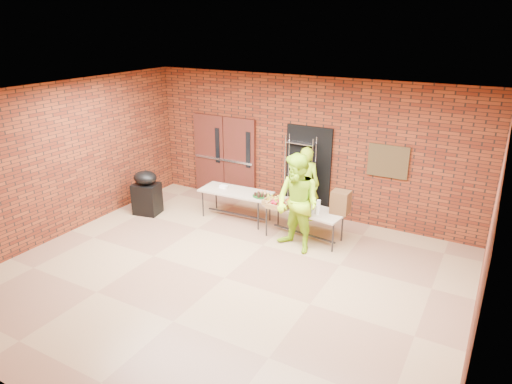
# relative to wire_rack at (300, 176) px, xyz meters

# --- Properties ---
(room) EXTENTS (8.08, 7.08, 3.28)m
(room) POSITION_rel_wire_rack_xyz_m (0.05, -3.32, 0.66)
(room) COLOR #8B644B
(room) RESTS_ON ground
(double_doors) EXTENTS (1.78, 0.12, 2.10)m
(double_doors) POSITION_rel_wire_rack_xyz_m (-2.15, 0.12, 0.11)
(double_doors) COLOR #461814
(double_doors) RESTS_ON room
(dark_doorway) EXTENTS (1.10, 0.06, 2.10)m
(dark_doorway) POSITION_rel_wire_rack_xyz_m (0.15, 0.14, 0.11)
(dark_doorway) COLOR black
(dark_doorway) RESTS_ON room
(bronze_plaque) EXTENTS (0.85, 0.04, 0.70)m
(bronze_plaque) POSITION_rel_wire_rack_xyz_m (1.95, 0.13, 0.61)
(bronze_plaque) COLOR #43341A
(bronze_plaque) RESTS_ON room
(wire_rack) EXTENTS (0.70, 0.27, 1.88)m
(wire_rack) POSITION_rel_wire_rack_xyz_m (0.00, 0.00, 0.00)
(wire_rack) COLOR silver
(wire_rack) RESTS_ON room
(table_left) EXTENTS (1.69, 0.77, 0.68)m
(table_left) POSITION_rel_wire_rack_xyz_m (-1.14, -0.98, -0.32)
(table_left) COLOR tan
(table_left) RESTS_ON room
(table_right) EXTENTS (1.74, 0.90, 0.69)m
(table_right) POSITION_rel_wire_rack_xyz_m (0.64, -1.17, -0.31)
(table_right) COLOR tan
(table_right) RESTS_ON room
(basket_bananas) EXTENTS (0.40, 0.31, 0.12)m
(basket_bananas) POSITION_rel_wire_rack_xyz_m (-0.03, -1.27, -0.20)
(basket_bananas) COLOR #AE7C46
(basket_bananas) RESTS_ON table_right
(basket_oranges) EXTENTS (0.47, 0.36, 0.14)m
(basket_oranges) POSITION_rel_wire_rack_xyz_m (0.42, -1.15, -0.19)
(basket_oranges) COLOR #AE7C46
(basket_oranges) RESTS_ON table_right
(basket_apples) EXTENTS (0.44, 0.34, 0.14)m
(basket_apples) POSITION_rel_wire_rack_xyz_m (0.14, -1.39, -0.20)
(basket_apples) COLOR #AE7C46
(basket_apples) RESTS_ON table_right
(muffin_tray) EXTENTS (0.40, 0.40, 0.10)m
(muffin_tray) POSITION_rel_wire_rack_xyz_m (-0.47, -0.98, -0.21)
(muffin_tray) COLOR #134717
(muffin_tray) RESTS_ON table_left
(napkin_box) EXTENTS (0.17, 0.12, 0.06)m
(napkin_box) POSITION_rel_wire_rack_xyz_m (-1.50, -0.95, -0.23)
(napkin_box) COLOR white
(napkin_box) RESTS_ON table_left
(coffee_dispenser) EXTENTS (0.35, 0.31, 0.46)m
(coffee_dispenser) POSITION_rel_wire_rack_xyz_m (1.36, -1.03, -0.02)
(coffee_dispenser) COLOR brown
(coffee_dispenser) RESTS_ON table_right
(cup_stack_front) EXTENTS (0.07, 0.07, 0.22)m
(cup_stack_front) POSITION_rel_wire_rack_xyz_m (0.88, -1.26, -0.15)
(cup_stack_front) COLOR white
(cup_stack_front) RESTS_ON table_right
(cup_stack_mid) EXTENTS (0.07, 0.07, 0.21)m
(cup_stack_mid) POSITION_rel_wire_rack_xyz_m (0.99, -1.33, -0.15)
(cup_stack_mid) COLOR white
(cup_stack_mid) RESTS_ON table_right
(cup_stack_back) EXTENTS (0.08, 0.08, 0.24)m
(cup_stack_back) POSITION_rel_wire_rack_xyz_m (0.94, -1.17, -0.14)
(cup_stack_back) COLOR white
(cup_stack_back) RESTS_ON table_right
(covered_grill) EXTENTS (0.66, 0.59, 1.05)m
(covered_grill) POSITION_rel_wire_rack_xyz_m (-3.14, -1.75, -0.41)
(covered_grill) COLOR black
(covered_grill) RESTS_ON room
(volunteer_woman) EXTENTS (0.67, 0.48, 1.72)m
(volunteer_woman) POSITION_rel_wire_rack_xyz_m (0.25, -0.22, -0.08)
(volunteer_woman) COLOR #9CD517
(volunteer_woman) RESTS_ON room
(volunteer_man) EXTENTS (1.15, 1.02, 1.98)m
(volunteer_man) POSITION_rel_wire_rack_xyz_m (0.71, -1.69, 0.05)
(volunteer_man) COLOR #9CD517
(volunteer_man) RESTS_ON room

